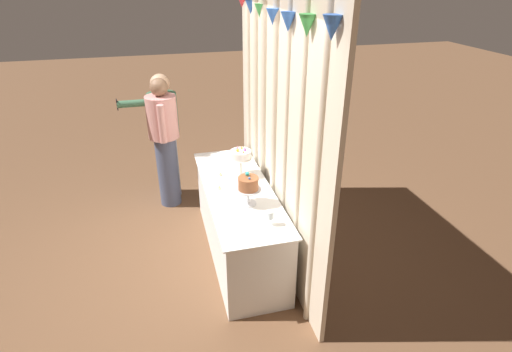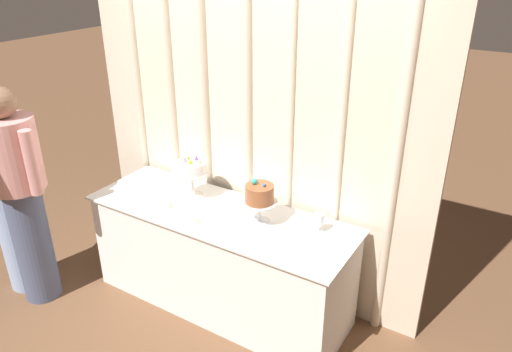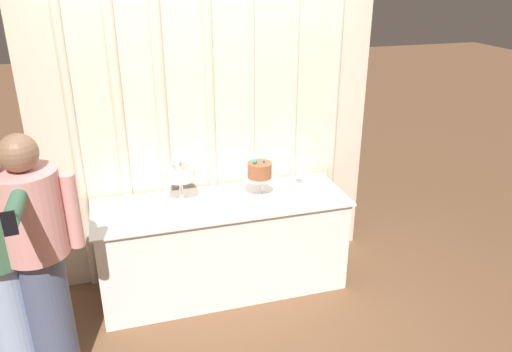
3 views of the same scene
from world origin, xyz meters
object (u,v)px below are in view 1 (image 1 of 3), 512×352
Objects in this scene: cake_table at (239,221)px; tealight_far_left at (220,175)px; wine_glass at (270,215)px; guest_man_pink_jacket at (165,140)px; tealight_near_left at (219,188)px; cake_display_nearleft at (241,156)px; cake_display_nearright at (248,185)px; guest_girl_blue_dress at (165,133)px.

tealight_far_left is at bearing -159.96° from cake_table.
wine_glass is 2.11m from guest_man_pink_jacket.
tealight_near_left is at bearing -11.99° from tealight_far_left.
cake_table is at bearing -18.15° from cake_display_nearleft.
guest_man_pink_jacket is (-1.57, -0.69, -0.09)m from cake_display_nearright.
cake_table is 0.69m from cake_display_nearleft.
guest_girl_blue_dress is (-1.13, -0.52, 0.11)m from tealight_far_left.
tealight_near_left is 1.50m from guest_girl_blue_dress.
guest_man_pink_jacket reaches higher than tealight_near_left.
cake_table is at bearing -169.26° from wine_glass.
tealight_far_left is (-0.65, -0.16, -0.19)m from cake_display_nearright.
guest_girl_blue_dress is at bearing -160.33° from wine_glass.
wine_glass is 2.31m from guest_girl_blue_dress.
wine_glass reaches higher than cake_table.
guest_man_pink_jacket reaches higher than guest_girl_blue_dress.
cake_display_nearleft reaches higher than cake_table.
cake_display_nearleft reaches higher than tealight_near_left.
guest_man_pink_jacket is at bearing -158.68° from tealight_near_left.
cake_display_nearleft is at bearing 132.28° from tealight_near_left.
guest_man_pink_jacket is at bearing -4.08° from guest_girl_blue_dress.
tealight_far_left is 0.92× the size of tealight_near_left.
guest_man_pink_jacket reaches higher than cake_display_nearleft.
cake_table is 14.47× the size of wine_glass.
tealight_near_left is at bearing -156.79° from wine_glass.
cake_table is 0.68m from cake_display_nearright.
cake_display_nearright is at bearing 13.59° from tealight_far_left.
cake_display_nearleft is 0.62m from cake_display_nearright.
wine_glass is 1.08m from tealight_far_left.
tealight_near_left reaches higher than cake_table.
wine_glass is 0.82m from tealight_near_left.
wine_glass is at bearing 14.25° from cake_display_nearright.
wine_glass reaches higher than tealight_far_left.
guest_man_pink_jacket reaches higher than cake_table.
cake_display_nearleft is 1.39m from guest_girl_blue_dress.
cake_table is 54.00× the size of tealight_far_left.
guest_man_pink_jacket is (-0.95, -0.76, -0.11)m from cake_display_nearleft.
guest_girl_blue_dress reaches higher than tealight_near_left.
cake_display_nearleft is 1.22m from guest_man_pink_jacket.
wine_glass is at bearing 22.05° from guest_man_pink_jacket.
tealight_far_left is 1.06m from guest_man_pink_jacket.
guest_man_pink_jacket reaches higher than cake_display_nearright.
cake_display_nearleft is 0.20× the size of guest_man_pink_jacket.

